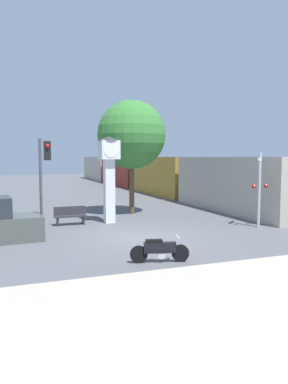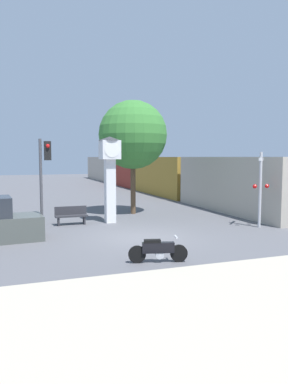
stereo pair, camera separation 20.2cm
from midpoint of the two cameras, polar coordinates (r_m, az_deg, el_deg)
name	(u,v)px [view 1 (the left image)]	position (r m, az deg, el deg)	size (l,w,h in m)	color
ground_plane	(142,238)	(15.87, -0.68, -6.99)	(120.00, 120.00, 0.00)	#56565B
sidewalk_strip	(257,303)	(9.31, 16.29, -15.89)	(36.00, 6.00, 0.10)	#B2A893
motorcycle	(160,250)	(12.18, 1.91, -8.82)	(1.89, 0.63, 0.85)	black
clock_tower	(109,166)	(19.27, -5.66, 4.00)	(1.14, 1.14, 4.43)	white
freight_train	(141,173)	(39.75, -0.59, 2.91)	(2.80, 46.11, 3.40)	#ADA393
traffic_light	(44,170)	(16.31, -15.33, 3.30)	(0.50, 0.35, 4.15)	#47474C
railroad_crossing_signal	(259,186)	(18.80, 16.88, 0.84)	(0.90, 0.82, 3.63)	#B7B7BC
street_tree	(132,135)	(22.29, -2.17, 8.66)	(4.04, 4.04, 6.71)	brown
bench	(70,215)	(19.12, -11.47, -3.48)	(1.60, 0.44, 0.92)	#2D2D33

